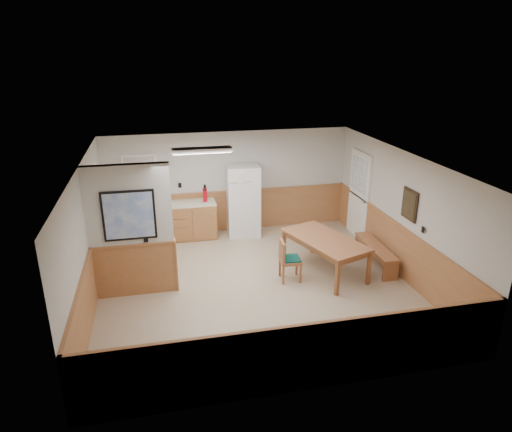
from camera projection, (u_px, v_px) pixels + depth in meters
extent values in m
plane|color=tan|center=(255.00, 285.00, 8.94)|extent=(6.00, 6.00, 0.00)
cube|color=silver|center=(255.00, 160.00, 8.06)|extent=(6.00, 6.00, 0.02)
cube|color=silver|center=(229.00, 182.00, 11.24)|extent=(6.00, 0.02, 2.50)
cube|color=silver|center=(401.00, 214.00, 9.11)|extent=(0.02, 6.00, 2.50)
cube|color=silver|center=(86.00, 240.00, 7.89)|extent=(0.02, 6.00, 2.50)
cube|color=#B46F48|center=(230.00, 211.00, 11.49)|extent=(6.00, 0.04, 1.00)
cube|color=#B46F48|center=(396.00, 248.00, 9.37)|extent=(0.04, 6.00, 1.00)
cube|color=#B46F48|center=(93.00, 278.00, 8.15)|extent=(0.04, 6.00, 1.00)
cube|color=silver|center=(128.00, 206.00, 8.05)|extent=(1.50, 0.15, 1.50)
cube|color=#B46F48|center=(135.00, 269.00, 8.49)|extent=(1.50, 0.17, 1.00)
cube|color=black|center=(129.00, 215.00, 8.02)|extent=(0.92, 0.03, 0.92)
cube|color=white|center=(129.00, 216.00, 8.00)|extent=(0.84, 0.01, 0.84)
cube|color=#A9753C|center=(187.00, 221.00, 11.01)|extent=(1.40, 0.60, 0.86)
cube|color=#A9753C|center=(124.00, 226.00, 10.71)|extent=(0.06, 0.60, 0.86)
cube|color=#A9753C|center=(156.00, 224.00, 10.86)|extent=(0.06, 0.60, 0.86)
cube|color=beige|center=(169.00, 205.00, 10.77)|extent=(2.20, 0.60, 0.04)
cube|color=beige|center=(168.00, 198.00, 11.02)|extent=(2.20, 0.02, 0.10)
cube|color=white|center=(359.00, 196.00, 10.92)|extent=(0.05, 1.02, 2.15)
cube|color=white|center=(358.00, 196.00, 10.92)|extent=(0.04, 0.90, 2.05)
cube|color=silver|center=(359.00, 175.00, 10.73)|extent=(0.02, 0.76, 0.80)
cube|color=white|center=(140.00, 175.00, 10.69)|extent=(0.80, 0.03, 1.00)
cube|color=silver|center=(140.00, 176.00, 10.68)|extent=(0.70, 0.01, 0.90)
cube|color=black|center=(410.00, 205.00, 8.73)|extent=(0.03, 0.50, 0.60)
cube|color=black|center=(409.00, 205.00, 8.72)|extent=(0.01, 0.42, 0.52)
cube|color=white|center=(202.00, 150.00, 9.11)|extent=(1.20, 0.30, 0.08)
cube|color=white|center=(202.00, 152.00, 9.12)|extent=(1.15, 0.25, 0.01)
cube|color=white|center=(243.00, 200.00, 11.09)|extent=(0.82, 0.75, 1.75)
cube|color=silver|center=(259.00, 175.00, 10.58)|extent=(0.03, 0.02, 0.23)
cube|color=silver|center=(259.00, 197.00, 10.77)|extent=(0.03, 0.02, 0.41)
cube|color=#AC633F|center=(325.00, 240.00, 9.21)|extent=(1.49, 2.05, 0.05)
cube|color=#AC633F|center=(325.00, 243.00, 9.24)|extent=(1.36, 1.93, 0.10)
cube|color=#AC633F|center=(337.00, 278.00, 8.46)|extent=(0.09, 0.09, 0.70)
cube|color=#AC633F|center=(284.00, 246.00, 9.83)|extent=(0.09, 0.09, 0.70)
cube|color=#AC633F|center=(369.00, 268.00, 8.85)|extent=(0.09, 0.09, 0.70)
cube|color=#AC633F|center=(313.00, 238.00, 10.23)|extent=(0.09, 0.09, 0.70)
cube|color=#AC633F|center=(376.00, 247.00, 9.62)|extent=(0.39, 1.54, 0.05)
cube|color=#AC633F|center=(392.00, 271.00, 9.05)|extent=(0.32, 0.07, 0.40)
cube|color=#AC633F|center=(361.00, 243.00, 10.36)|extent=(0.32, 0.07, 0.40)
cube|color=#AC633F|center=(290.00, 260.00, 9.01)|extent=(0.43, 0.43, 0.06)
cube|color=#0E463C|center=(290.00, 258.00, 8.99)|extent=(0.39, 0.39, 0.03)
cube|color=#AC633F|center=(282.00, 250.00, 8.90)|extent=(0.08, 0.41, 0.40)
cube|color=#0E463C|center=(273.00, 251.00, 8.88)|extent=(0.04, 0.35, 0.34)
cube|color=#AC633F|center=(283.00, 275.00, 8.90)|extent=(0.04, 0.04, 0.39)
cube|color=#AC633F|center=(280.00, 267.00, 9.22)|extent=(0.04, 0.04, 0.39)
cube|color=#AC633F|center=(301.00, 274.00, 8.95)|extent=(0.04, 0.04, 0.39)
cube|color=#AC633F|center=(297.00, 266.00, 9.27)|extent=(0.04, 0.04, 0.39)
cylinder|color=red|center=(205.00, 195.00, 10.87)|extent=(0.11, 0.11, 0.34)
cylinder|color=black|center=(205.00, 186.00, 10.80)|extent=(0.06, 0.06, 0.08)
cylinder|color=#167E29|center=(143.00, 201.00, 10.64)|extent=(0.08, 0.08, 0.20)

